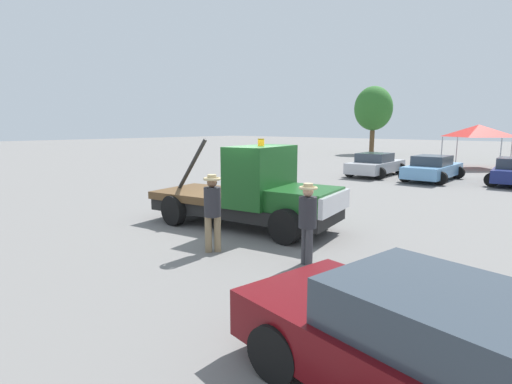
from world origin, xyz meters
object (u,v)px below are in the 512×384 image
Objects in this scene: parked_car_silver at (376,165)px; parked_car_skyblue at (433,168)px; foreground_car at (465,366)px; person_near_truck at (308,218)px; tow_truck at (253,194)px; tree_center at (373,109)px; person_at_hood at (212,207)px; canopy_tent_red at (478,131)px.

parked_car_silver is 0.98× the size of parked_car_skyblue.
foreground_car is 4.64m from person_near_truck.
tree_center is (-11.57, 31.43, 3.70)m from tow_truck.
person_at_hood is 16.39m from parked_car_silver.
parked_car_skyblue is 0.69× the size of tree_center.
parked_car_silver is at bearing 90.10° from parked_car_skyblue.
person_at_hood is at bearing -179.72° from parked_car_skyblue.
tree_center is at bearing 143.50° from canopy_tent_red.
parked_car_silver is (-5.72, 15.31, -0.37)m from person_near_truck.
parked_car_silver is at bearing 126.45° from foreground_car.
foreground_car is at bearing -63.04° from tree_center.
parked_car_skyblue is (-0.40, 16.05, -0.41)m from person_at_hood.
parked_car_silver is (-2.76, 13.69, -0.33)m from tow_truck.
tow_truck reaches higher than foreground_car.
canopy_tent_red is at bearing -22.75° from parked_car_silver.
person_at_hood is at bearing 169.08° from foreground_car.
tow_truck reaches higher than parked_car_skyblue.
person_near_truck is 24.33m from canopy_tent_red.
foreground_car is 3.06× the size of person_near_truck.
person_near_truck is at bearing -162.25° from parked_car_silver.
person_at_hood is 0.26× the size of tree_center.
foreground_car is at bearing -155.26° from parked_car_silver.
tow_truck is 13.77m from parked_car_skyblue.
person_at_hood reaches higher than person_near_truck.
tow_truck is at bearing -88.43° from person_near_truck.
canopy_tent_red is (-2.50, 24.15, 1.54)m from person_near_truck.
canopy_tent_red is (0.46, 22.53, 1.58)m from tow_truck.
canopy_tent_red is 0.52× the size of tree_center.
parked_car_silver is at bearing 91.25° from tow_truck.
tow_truck is at bearing -171.34° from parked_car_silver.
tow_truck is 1.22× the size of parked_car_skyblue.
tow_truck is at bearing 177.09° from parked_car_skyblue.
parked_car_silver is 0.68× the size of tree_center.
canopy_tent_red reaches higher than foreground_car.
canopy_tent_red is (3.22, 8.84, 1.91)m from parked_car_silver.
tree_center is at bearing 100.05° from tow_truck.
tow_truck is 33.70m from tree_center.
foreground_car is 27.70m from canopy_tent_red.
tow_truck reaches higher than parked_car_silver.
person_at_hood reaches higher than parked_car_silver.
tow_truck is at bearing 155.45° from foreground_car.
person_near_truck is 16.35m from parked_car_silver.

